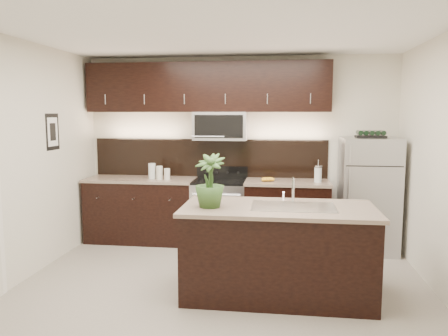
# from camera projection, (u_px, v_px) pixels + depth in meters

# --- Properties ---
(ground) EXTENTS (4.50, 4.50, 0.00)m
(ground) POSITION_uv_depth(u_px,v_px,m) (221.00, 291.00, 4.66)
(ground) COLOR gray
(ground) RESTS_ON ground
(room_walls) EXTENTS (4.52, 4.02, 2.71)m
(room_walls) POSITION_uv_depth(u_px,v_px,m) (209.00, 132.00, 4.42)
(room_walls) COLOR beige
(room_walls) RESTS_ON ground
(counter_run) EXTENTS (3.51, 0.65, 0.94)m
(counter_run) POSITION_uv_depth(u_px,v_px,m) (206.00, 211.00, 6.32)
(counter_run) COLOR black
(counter_run) RESTS_ON ground
(upper_fixtures) EXTENTS (3.49, 0.40, 1.66)m
(upper_fixtures) POSITION_uv_depth(u_px,v_px,m) (209.00, 95.00, 6.25)
(upper_fixtures) COLOR black
(upper_fixtures) RESTS_ON counter_run
(island) EXTENTS (1.96, 0.96, 0.94)m
(island) POSITION_uv_depth(u_px,v_px,m) (278.00, 251.00, 4.50)
(island) COLOR black
(island) RESTS_ON ground
(sink_faucet) EXTENTS (0.84, 0.50, 0.28)m
(sink_faucet) POSITION_uv_depth(u_px,v_px,m) (293.00, 205.00, 4.43)
(sink_faucet) COLOR silver
(sink_faucet) RESTS_ON island
(refrigerator) EXTENTS (0.75, 0.68, 1.56)m
(refrigerator) POSITION_uv_depth(u_px,v_px,m) (368.00, 195.00, 5.93)
(refrigerator) COLOR #B2B2B7
(refrigerator) RESTS_ON ground
(wine_rack) EXTENTS (0.38, 0.24, 0.09)m
(wine_rack) POSITION_uv_depth(u_px,v_px,m) (371.00, 135.00, 5.83)
(wine_rack) COLOR black
(wine_rack) RESTS_ON refrigerator
(plant) EXTENTS (0.36, 0.36, 0.54)m
(plant) POSITION_uv_depth(u_px,v_px,m) (210.00, 181.00, 4.38)
(plant) COLOR #2B4B1E
(plant) RESTS_ON island
(canisters) EXTENTS (0.33, 0.15, 0.23)m
(canisters) POSITION_uv_depth(u_px,v_px,m) (158.00, 172.00, 6.27)
(canisters) COLOR silver
(canisters) RESTS_ON counter_run
(french_press) EXTENTS (0.11, 0.11, 0.30)m
(french_press) POSITION_uv_depth(u_px,v_px,m) (318.00, 174.00, 5.99)
(french_press) COLOR silver
(french_press) RESTS_ON counter_run
(bananas) EXTENTS (0.23, 0.21, 0.06)m
(bananas) POSITION_uv_depth(u_px,v_px,m) (264.00, 179.00, 6.07)
(bananas) COLOR gold
(bananas) RESTS_ON counter_run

